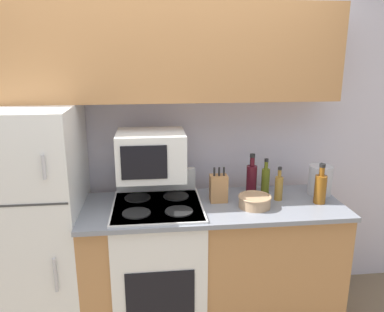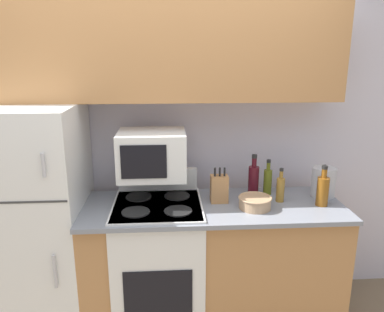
# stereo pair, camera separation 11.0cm
# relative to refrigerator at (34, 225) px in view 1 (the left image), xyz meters

# --- Properties ---
(wall_back) EXTENTS (8.00, 0.05, 2.55)m
(wall_back) POSITION_rel_refrigerator_xyz_m (0.88, 0.39, 0.47)
(wall_back) COLOR silver
(wall_back) RESTS_ON ground_plane
(lower_cabinets) EXTENTS (1.77, 0.64, 0.93)m
(lower_cabinets) POSITION_rel_refrigerator_xyz_m (1.22, -0.06, -0.34)
(lower_cabinets) COLOR #B27A47
(lower_cabinets) RESTS_ON ground_plane
(refrigerator) EXTENTS (0.66, 0.74, 1.61)m
(refrigerator) POSITION_rel_refrigerator_xyz_m (0.00, 0.00, 0.00)
(refrigerator) COLOR white
(refrigerator) RESTS_ON ground_plane
(upper_cabinets) EXTENTS (2.43, 0.35, 0.64)m
(upper_cabinets) POSITION_rel_refrigerator_xyz_m (0.88, 0.19, 1.12)
(upper_cabinets) COLOR #B27A47
(upper_cabinets) RESTS_ON refrigerator
(stove) EXTENTS (0.60, 0.62, 1.10)m
(stove) POSITION_rel_refrigerator_xyz_m (0.83, -0.07, -0.32)
(stove) COLOR white
(stove) RESTS_ON ground_plane
(microwave) EXTENTS (0.45, 0.38, 0.31)m
(microwave) POSITION_rel_refrigerator_xyz_m (0.80, 0.03, 0.46)
(microwave) COLOR white
(microwave) RESTS_ON stove
(knife_block) EXTENTS (0.12, 0.09, 0.25)m
(knife_block) POSITION_rel_refrigerator_xyz_m (1.26, -0.02, 0.22)
(knife_block) COLOR #B27A47
(knife_block) RESTS_ON lower_cabinets
(bowl) EXTENTS (0.22, 0.22, 0.08)m
(bowl) POSITION_rel_refrigerator_xyz_m (1.48, -0.15, 0.17)
(bowl) COLOR tan
(bowl) RESTS_ON lower_cabinets
(bottle_vinegar) EXTENTS (0.06, 0.06, 0.24)m
(bottle_vinegar) POSITION_rel_refrigerator_xyz_m (1.68, -0.04, 0.22)
(bottle_vinegar) COLOR olive
(bottle_vinegar) RESTS_ON lower_cabinets
(bottle_wine_red) EXTENTS (0.08, 0.08, 0.30)m
(bottle_wine_red) POSITION_rel_refrigerator_xyz_m (1.52, 0.10, 0.24)
(bottle_wine_red) COLOR #470F19
(bottle_wine_red) RESTS_ON lower_cabinets
(bottle_whiskey) EXTENTS (0.08, 0.08, 0.28)m
(bottle_whiskey) POSITION_rel_refrigerator_xyz_m (1.94, -0.13, 0.23)
(bottle_whiskey) COLOR brown
(bottle_whiskey) RESTS_ON lower_cabinets
(bottle_olive_oil) EXTENTS (0.06, 0.06, 0.26)m
(bottle_olive_oil) POSITION_rel_refrigerator_xyz_m (1.63, 0.11, 0.23)
(bottle_olive_oil) COLOR #5B6619
(bottle_olive_oil) RESTS_ON lower_cabinets
(kettle) EXTENTS (0.17, 0.17, 0.24)m
(kettle) POSITION_rel_refrigerator_xyz_m (2.02, 0.04, 0.23)
(kettle) COLOR #B7B7BC
(kettle) RESTS_ON lower_cabinets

